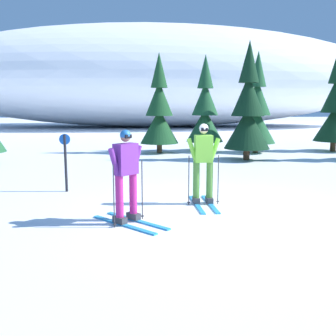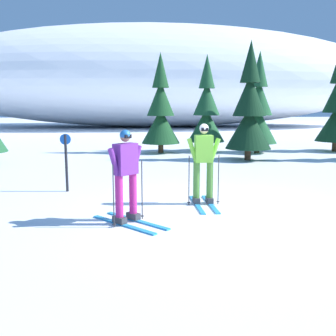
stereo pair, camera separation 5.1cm
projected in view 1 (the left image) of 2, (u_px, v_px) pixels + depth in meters
ground_plane at (215, 212)px, 8.33m from camera, size 120.00×120.00×0.00m
skier_purple_jacket at (126, 174)px, 7.41m from camera, size 1.50×1.52×1.79m
skier_lime_jacket at (203, 162)px, 8.82m from camera, size 0.77×1.61×1.83m
pine_tree_left at (159, 112)px, 18.02m from camera, size 1.77×1.77×4.57m
pine_tree_center_left at (205, 111)px, 18.80m from camera, size 1.77×1.77×4.58m
pine_tree_center at (248, 111)px, 15.67m from camera, size 1.83×1.83×4.74m
pine_tree_center_right at (257, 111)px, 18.06m from camera, size 1.79×1.79×4.64m
pine_tree_far_right at (336, 108)px, 18.64m from camera, size 1.90×1.90×4.92m
snow_ridge_background at (153, 77)px, 38.79m from camera, size 47.01×17.02×9.82m
trail_marker_post at (65, 159)px, 10.12m from camera, size 0.28×0.07×1.51m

